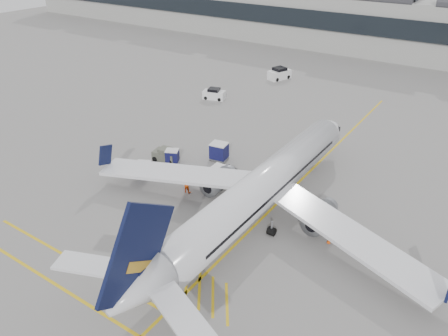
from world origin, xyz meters
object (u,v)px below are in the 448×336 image
Objects in this scene: belt_loader at (231,181)px; pushback_tug at (166,155)px; ramp_agent_a at (245,186)px; ramp_agent_b at (187,184)px; airliner_main at (259,190)px; baggage_cart_a at (220,175)px.

pushback_tug is at bearing 171.31° from belt_loader.
ramp_agent_a is 5.73m from ramp_agent_b.
airliner_main is 14.76m from pushback_tug.
belt_loader is at bearing 109.31° from ramp_agent_a.
belt_loader is at bearing -13.26° from pushback_tug.
ramp_agent_a reaches higher than pushback_tug.
airliner_main is 7.05m from baggage_cart_a.
belt_loader is at bearing 6.15° from baggage_cart_a.
baggage_cart_a is at bearing -126.73° from ramp_agent_b.
ramp_agent_b is (-7.98, -0.26, -1.91)m from airliner_main.
pushback_tug is at bearing 172.74° from baggage_cart_a.
ramp_agent_b is at bearing -42.27° from pushback_tug.
airliner_main is 18.92× the size of baggage_cart_a.
ramp_agent_a is at bearing -4.63° from baggage_cart_a.
belt_loader is 2.90× the size of ramp_agent_b.
pushback_tug is (-6.15, 3.96, -0.25)m from ramp_agent_b.
belt_loader is 9.24m from pushback_tug.
baggage_cart_a is 1.04× the size of ramp_agent_b.
airliner_main reaches higher than belt_loader.
ramp_agent_b is 0.63× the size of pushback_tug.
ramp_agent_a is at bearing -14.36° from pushback_tug.
pushback_tug is (-14.13, 3.70, -2.16)m from airliner_main.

